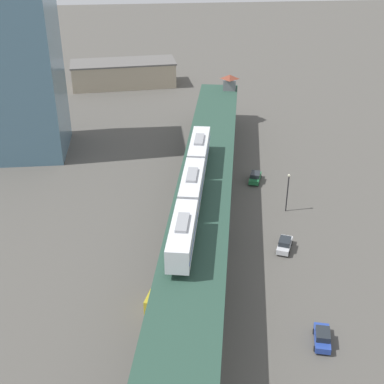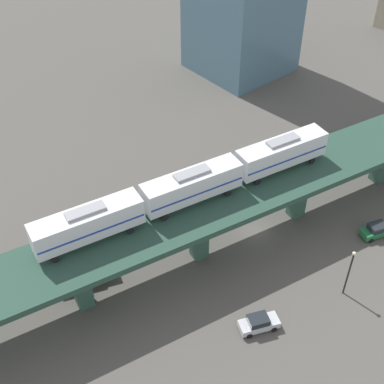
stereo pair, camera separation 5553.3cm
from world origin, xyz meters
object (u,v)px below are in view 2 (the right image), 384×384
(subway_train, at_px, (192,185))
(street_lamp, at_px, (350,269))
(delivery_truck, at_px, (78,266))
(street_car_green, at_px, (377,230))
(street_car_silver, at_px, (259,323))

(subway_train, relative_size, street_lamp, 5.34)
(delivery_truck, bearing_deg, subway_train, 68.52)
(subway_train, distance_m, street_car_green, 25.77)
(subway_train, xyz_separation_m, street_car_silver, (13.75, -2.16, -9.51))
(street_car_green, height_order, delivery_truck, delivery_truck)
(street_car_silver, height_order, delivery_truck, delivery_truck)
(subway_train, bearing_deg, street_car_green, 55.39)
(street_car_green, xyz_separation_m, delivery_truck, (-18.78, -32.88, 0.82))
(street_car_green, bearing_deg, delivery_truck, -119.74)
(delivery_truck, relative_size, street_lamp, 1.09)
(street_car_silver, height_order, street_lamp, street_lamp)
(subway_train, height_order, street_car_silver, subway_train)
(subway_train, distance_m, street_car_silver, 16.86)
(street_car_silver, xyz_separation_m, street_car_green, (-0.15, 21.87, 0.00))
(street_car_silver, height_order, street_car_green, same)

